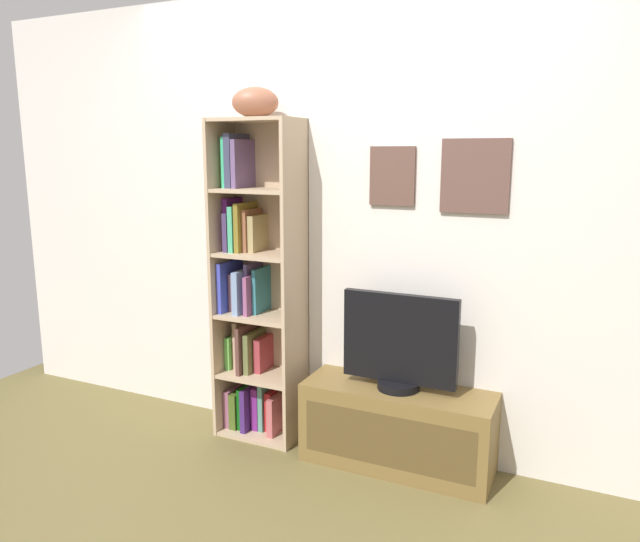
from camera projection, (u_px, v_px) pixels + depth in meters
The scene contains 5 objects.
back_wall at pixel (339, 223), 3.33m from camera, with size 4.80×0.08×2.51m.
bookshelf at pixel (254, 297), 3.47m from camera, with size 0.49×0.30×1.82m.
football at pixel (255, 102), 3.21m from camera, with size 0.25×0.16×0.16m, color brown.
tv_stand at pixel (397, 428), 3.17m from camera, with size 1.00×0.35×0.44m.
television at pixel (399, 344), 3.08m from camera, with size 0.60×0.22×0.50m.
Camera 1 is at (1.31, -1.92, 1.64)m, focal length 33.80 mm.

